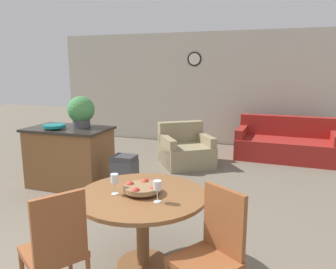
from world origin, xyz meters
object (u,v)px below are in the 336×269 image
Objects in this scene: potted_plant at (81,111)px; armchair at (185,150)px; dining_table at (142,210)px; dining_chair_near_right at (213,249)px; kitchen_island at (70,157)px; trash_bin at (125,176)px; couch at (286,145)px; dining_chair_near_left at (56,246)px; wine_glass_left at (115,179)px; fruit_bowl at (142,188)px; wine_glass_right at (157,186)px; teal_bowl at (54,126)px.

potted_plant is 0.38× the size of armchair.
dining_table is 0.82m from dining_chair_near_right.
potted_plant reaches higher than kitchen_island.
trash_bin is 0.31× the size of couch.
dining_chair_near_left is 0.73m from wine_glass_left.
potted_plant is (0.17, 0.12, 0.72)m from kitchen_island.
dining_table is 3.44m from armchair.
dining_chair_near_left reaches higher than couch.
kitchen_island reaches higher than dining_table.
dining_chair_near_left reaches higher than armchair.
fruit_bowl is 1.77× the size of wine_glass_right.
fruit_bowl is 0.54× the size of trash_bin.
kitchen_island reaches higher than couch.
potted_plant is at bearing 62.78° from dining_chair_near_left.
potted_plant is at bearing 135.43° from wine_glass_right.
dining_chair_near_left reaches higher than dining_table.
wine_glass_left is at bearing -41.14° from teal_bowl.
kitchen_island is 0.63× the size of couch.
couch is at bearing 40.62° from teal_bowl.
dining_table is 2.59m from potted_plant.
teal_bowl is 0.26× the size of armchair.
wine_glass_left is 1.00× the size of wine_glass_right.
trash_bin is (-0.92, 1.53, -0.47)m from fruit_bowl.
potted_plant is (-1.77, 1.80, 0.62)m from dining_table.
wine_glass_right is at bearing -113.19° from armchair.
wine_glass_right is 0.31× the size of trash_bin.
potted_plant reaches higher than wine_glass_right.
teal_bowl is at bearing -132.62° from kitchen_island.
fruit_bowl is at bearing 145.23° from wine_glass_right.
teal_bowl reaches higher than armchair.
fruit_bowl is at bearing -58.97° from trash_bin.
armchair is at bearing 50.53° from kitchen_island.
dining_chair_near_left reaches higher than wine_glass_left.
teal_bowl is 0.17× the size of couch.
teal_bowl is at bearing -0.37° from dining_chair_near_right.
dining_chair_near_right reaches higher than trash_bin.
armchair is at bearing -37.73° from dining_chair_near_right.
fruit_bowl is 2.58m from kitchen_island.
trash_bin is 0.49× the size of armchair.
fruit_bowl is at bearing -115.99° from armchair.
couch is (1.73, 5.17, -0.25)m from dining_chair_near_left.
teal_bowl reaches higher than dining_chair_near_left.
dining_table is at bearing 5.49° from dining_chair_near_left.
potted_plant reaches higher than teal_bowl.
trash_bin is (-0.92, 1.52, -0.26)m from dining_table.
teal_bowl is (-1.68, 2.24, 0.44)m from dining_chair_near_left.
couch is (3.41, 2.93, -0.69)m from teal_bowl.
fruit_bowl reaches higher than armchair.
wine_glass_right is at bearing 8.22° from dining_chair_near_right.
wine_glass_left reaches higher than armchair.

